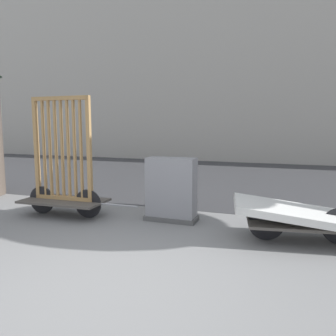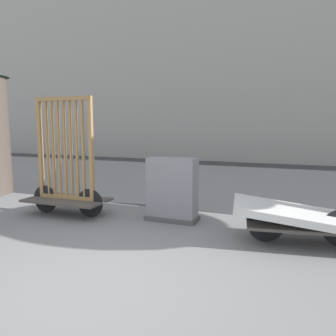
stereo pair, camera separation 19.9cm
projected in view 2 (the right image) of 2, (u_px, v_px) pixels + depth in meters
ground_plane at (92, 283)px, 3.45m from camera, size 60.00×60.00×0.00m
road_strip at (235, 177)px, 10.65m from camera, size 56.00×9.16×0.01m
building_facade at (263, 56)px, 16.05m from camera, size 48.00×4.00×10.21m
bike_cart_with_bedframe at (66, 178)px, 6.07m from camera, size 2.25×0.84×2.18m
bike_cart_with_mattress at (304, 218)px, 4.57m from camera, size 2.48×1.29×0.59m
utility_cabinet at (172, 192)px, 5.71m from camera, size 0.91×0.41×1.11m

